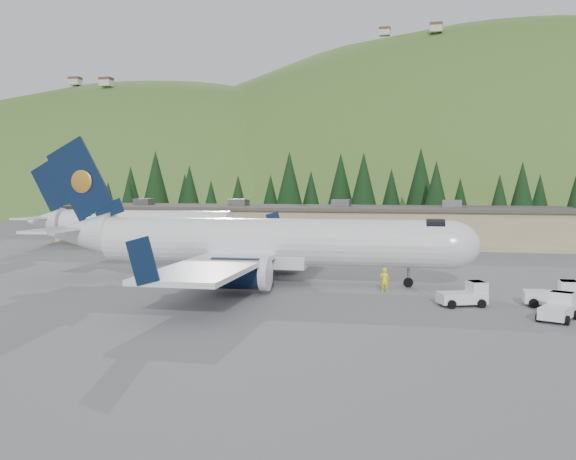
# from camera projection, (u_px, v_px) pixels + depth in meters

# --- Properties ---
(ground) EXTENTS (600.00, 600.00, 0.00)m
(ground) POSITION_uv_depth(u_px,v_px,m) (271.00, 283.00, 53.08)
(ground) COLOR slate
(airliner) EXTENTS (37.14, 34.79, 12.35)m
(airliner) POSITION_uv_depth(u_px,v_px,m) (258.00, 243.00, 53.06)
(airliner) COLOR white
(airliner) RESTS_ON ground
(second_airliner) EXTENTS (27.50, 11.00, 10.05)m
(second_airliner) POSITION_uv_depth(u_px,v_px,m) (124.00, 223.00, 79.98)
(second_airliner) COLOR white
(second_airliner) RESTS_ON ground
(baggage_tug_a) EXTENTS (3.46, 2.73, 1.66)m
(baggage_tug_a) POSITION_uv_depth(u_px,v_px,m) (466.00, 295.00, 42.96)
(baggage_tug_a) COLOR white
(baggage_tug_a) RESTS_ON ground
(baggage_tug_b) EXTENTS (3.36, 2.09, 1.77)m
(baggage_tug_b) POSITION_uv_depth(u_px,v_px,m) (555.00, 295.00, 42.74)
(baggage_tug_b) COLOR white
(baggage_tug_b) RESTS_ON ground
(baggage_tug_c) EXTENTS (2.71, 3.36, 1.60)m
(baggage_tug_c) POSITION_uv_depth(u_px,v_px,m) (559.00, 308.00, 38.52)
(baggage_tug_c) COLOR white
(baggage_tug_c) RESTS_ON ground
(terminal_building) EXTENTS (71.00, 17.00, 6.10)m
(terminal_building) POSITION_uv_depth(u_px,v_px,m) (306.00, 224.00, 90.92)
(terminal_building) COLOR tan
(terminal_building) RESTS_ON ground
(ramp_worker) EXTENTS (0.71, 0.48, 1.90)m
(ramp_worker) POSITION_uv_depth(u_px,v_px,m) (385.00, 280.00, 48.15)
(ramp_worker) COLOR #F6FF13
(ramp_worker) RESTS_ON ground
(tree_line) EXTENTS (112.27, 15.21, 14.34)m
(tree_line) POSITION_uv_depth(u_px,v_px,m) (342.00, 191.00, 112.67)
(tree_line) COLOR black
(tree_line) RESTS_ON ground
(hills) EXTENTS (614.00, 330.00, 300.00)m
(hills) POSITION_uv_depth(u_px,v_px,m) (543.00, 421.00, 247.62)
(hills) COLOR #365F1E
(hills) RESTS_ON ground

